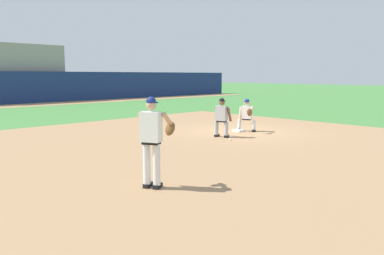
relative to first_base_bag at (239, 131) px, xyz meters
name	(u,v)px	position (x,y,z in m)	size (l,w,h in m)	color
ground_plane	(239,132)	(0.00, 0.00, -0.04)	(160.00, 160.00, 0.00)	#47843D
infield_dirt_patch	(210,150)	(-3.67, -1.80, -0.04)	(18.00, 18.00, 0.01)	#A87F56
warning_track_strip	(38,105)	(0.00, 20.00, -0.04)	(48.00, 3.20, 0.01)	#A87F56
first_base_bag	(239,131)	(0.00, 0.00, 0.00)	(0.38, 0.38, 0.09)	white
baseball	(230,140)	(-1.89, -1.13, -0.01)	(0.07, 0.07, 0.07)	white
pitcher	(153,137)	(-7.29, -3.59, 1.01)	(0.83, 0.59, 1.86)	black
first_baseman	(247,114)	(0.25, -0.22, 0.69)	(0.84, 0.98, 1.34)	black
baserunner	(222,116)	(-1.54, -0.42, 0.75)	(0.54, 0.66, 1.46)	black
outfield_wall	(27,87)	(0.00, 22.00, 1.26)	(48.00, 0.50, 2.60)	navy
stadium_seating_block	(13,73)	(0.00, 24.90, 2.43)	(7.59, 4.20, 4.90)	gray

